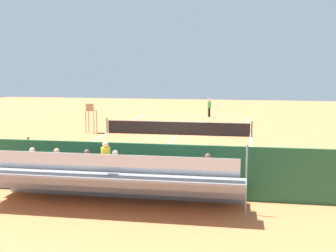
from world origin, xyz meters
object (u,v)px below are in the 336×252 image
at_px(bleacher_stand, 113,179).
at_px(tennis_ball_far, 189,119).
at_px(tennis_player, 209,106).
at_px(tennis_racket, 200,117).
at_px(tennis_net, 177,128).
at_px(umpire_chair, 91,115).
at_px(courtside_bench, 206,179).
at_px(tennis_ball_near, 236,119).
at_px(equipment_bag, 151,186).
at_px(line_judge, 25,159).

distance_m(bleacher_stand, tennis_ball_far, 24.02).
xyz_separation_m(tennis_player, tennis_racket, (0.79, 0.41, -1.00)).
xyz_separation_m(tennis_net, bleacher_stand, (0.06, 15.33, 0.45)).
bearing_deg(bleacher_stand, umpire_chair, -67.83).
xyz_separation_m(umpire_chair, tennis_racket, (-6.87, -10.57, -1.30)).
bearing_deg(courtside_bench, tennis_net, -77.16).
xyz_separation_m(courtside_bench, tennis_ball_far, (3.24, -21.94, -0.53)).
distance_m(bleacher_stand, tennis_ball_near, 24.53).
bearing_deg(tennis_player, equipment_bag, 88.64).
xyz_separation_m(tennis_net, umpire_chair, (6.20, 0.27, 0.81)).
bearing_deg(bleacher_stand, courtside_bench, -146.35).
distance_m(tennis_player, tennis_ball_near, 3.25).
bearing_deg(umpire_chair, tennis_racket, -123.04).
relative_size(bleacher_stand, courtside_bench, 5.03).
distance_m(umpire_chair, line_judge, 12.99).
height_order(umpire_chair, tennis_racket, umpire_chair).
bearing_deg(courtside_bench, tennis_racket, -84.30).
bearing_deg(line_judge, equipment_bag, 177.19).
distance_m(tennis_racket, tennis_ball_far, 1.85).
bearing_deg(tennis_ball_far, tennis_player, -129.34).
xyz_separation_m(bleacher_stand, tennis_player, (-1.52, -26.04, 0.06)).
relative_size(tennis_ball_near, line_judge, 0.03).
bearing_deg(line_judge, bleacher_stand, 153.58).
bearing_deg(tennis_racket, umpire_chair, 56.96).
height_order(courtside_bench, equipment_bag, courtside_bench).
bearing_deg(tennis_net, equipment_bag, 93.79).
height_order(tennis_racket, line_judge, line_judge).
relative_size(tennis_net, bleacher_stand, 1.14).
distance_m(tennis_net, tennis_ball_near, 9.71).
bearing_deg(bleacher_stand, equipment_bag, -116.26).
height_order(umpire_chair, courtside_bench, umpire_chair).
height_order(bleacher_stand, equipment_bag, bleacher_stand).
bearing_deg(bleacher_stand, tennis_player, -93.35).
height_order(tennis_net, equipment_bag, tennis_net).
bearing_deg(umpire_chair, courtside_bench, 125.36).
relative_size(bleacher_stand, umpire_chair, 4.23).
bearing_deg(equipment_bag, tennis_ball_far, -87.15).
relative_size(tennis_racket, tennis_ball_near, 8.30).
bearing_deg(line_judge, tennis_racket, -102.39).
height_order(equipment_bag, tennis_racket, equipment_bag).
bearing_deg(tennis_player, tennis_ball_far, 50.66).
bearing_deg(equipment_bag, tennis_racket, -89.49).
xyz_separation_m(tennis_ball_far, line_judge, (4.26, 21.81, 0.98)).
bearing_deg(umpire_chair, line_judge, 97.65).
bearing_deg(tennis_ball_far, courtside_bench, 98.39).
relative_size(bleacher_stand, tennis_player, 4.70).
height_order(umpire_chair, tennis_ball_near, umpire_chair).
relative_size(tennis_player, tennis_ball_near, 29.18).
height_order(tennis_ball_far, line_judge, line_judge).
bearing_deg(courtside_bench, tennis_ball_near, -92.36).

